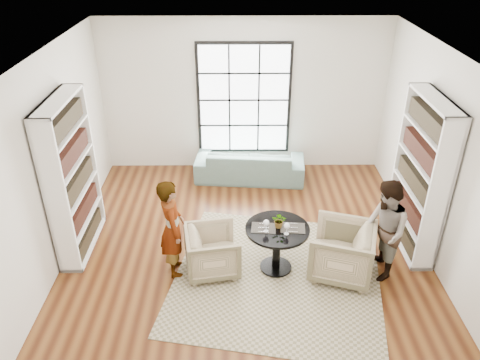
{
  "coord_description": "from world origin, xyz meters",
  "views": [
    {
      "loc": [
        -0.15,
        -5.7,
        4.51
      ],
      "look_at": [
        -0.1,
        0.4,
        1.1
      ],
      "focal_mm": 35.0,
      "sensor_mm": 36.0,
      "label": 1
    }
  ],
  "objects_px": {
    "armchair_right": "(342,251)",
    "person_left": "(172,228)",
    "sofa": "(250,164)",
    "wine_glass_right": "(287,226)",
    "armchair_left": "(213,251)",
    "flower_centerpiece": "(280,220)",
    "wine_glass_left": "(266,223)",
    "pedestal_table": "(277,239)",
    "person_right": "(384,231)"
  },
  "relations": [
    {
      "from": "armchair_right",
      "to": "sofa",
      "type": "bearing_deg",
      "value": -139.19
    },
    {
      "from": "person_left",
      "to": "armchair_right",
      "type": "bearing_deg",
      "value": -105.6
    },
    {
      "from": "sofa",
      "to": "armchair_left",
      "type": "xyz_separation_m",
      "value": [
        -0.61,
        -2.8,
        0.04
      ]
    },
    {
      "from": "sofa",
      "to": "person_left",
      "type": "height_order",
      "value": "person_left"
    },
    {
      "from": "person_left",
      "to": "person_right",
      "type": "distance_m",
      "value": 2.94
    },
    {
      "from": "armchair_left",
      "to": "person_left",
      "type": "relative_size",
      "value": 0.51
    },
    {
      "from": "sofa",
      "to": "armchair_right",
      "type": "xyz_separation_m",
      "value": [
        1.22,
        -2.88,
        0.09
      ]
    },
    {
      "from": "armchair_left",
      "to": "person_left",
      "type": "height_order",
      "value": "person_left"
    },
    {
      "from": "armchair_right",
      "to": "person_left",
      "type": "height_order",
      "value": "person_left"
    },
    {
      "from": "person_left",
      "to": "person_right",
      "type": "height_order",
      "value": "same"
    },
    {
      "from": "wine_glass_right",
      "to": "pedestal_table",
      "type": "bearing_deg",
      "value": 126.83
    },
    {
      "from": "armchair_left",
      "to": "wine_glass_right",
      "type": "bearing_deg",
      "value": -106.45
    },
    {
      "from": "pedestal_table",
      "to": "person_right",
      "type": "relative_size",
      "value": 0.61
    },
    {
      "from": "armchair_left",
      "to": "armchair_right",
      "type": "xyz_separation_m",
      "value": [
        1.83,
        -0.08,
        0.05
      ]
    },
    {
      "from": "person_right",
      "to": "wine_glass_left",
      "type": "xyz_separation_m",
      "value": [
        -1.63,
        0.03,
        0.12
      ]
    },
    {
      "from": "person_left",
      "to": "wine_glass_right",
      "type": "height_order",
      "value": "person_left"
    },
    {
      "from": "armchair_left",
      "to": "armchair_right",
      "type": "relative_size",
      "value": 0.87
    },
    {
      "from": "wine_glass_left",
      "to": "wine_glass_right",
      "type": "distance_m",
      "value": 0.28
    },
    {
      "from": "person_right",
      "to": "flower_centerpiece",
      "type": "bearing_deg",
      "value": -96.0
    },
    {
      "from": "armchair_left",
      "to": "wine_glass_right",
      "type": "relative_size",
      "value": 4.19
    },
    {
      "from": "armchair_left",
      "to": "person_right",
      "type": "height_order",
      "value": "person_right"
    },
    {
      "from": "armchair_right",
      "to": "flower_centerpiece",
      "type": "relative_size",
      "value": 3.95
    },
    {
      "from": "sofa",
      "to": "wine_glass_right",
      "type": "distance_m",
      "value": 2.99
    },
    {
      "from": "person_right",
      "to": "wine_glass_left",
      "type": "height_order",
      "value": "person_right"
    },
    {
      "from": "armchair_left",
      "to": "armchair_right",
      "type": "bearing_deg",
      "value": -102.56
    },
    {
      "from": "armchair_right",
      "to": "pedestal_table",
      "type": "bearing_deg",
      "value": -79.38
    },
    {
      "from": "person_left",
      "to": "wine_glass_left",
      "type": "bearing_deg",
      "value": -106.08
    },
    {
      "from": "armchair_right",
      "to": "wine_glass_left",
      "type": "distance_m",
      "value": 1.18
    },
    {
      "from": "person_left",
      "to": "wine_glass_right",
      "type": "relative_size",
      "value": 8.29
    },
    {
      "from": "sofa",
      "to": "wine_glass_right",
      "type": "height_order",
      "value": "wine_glass_right"
    },
    {
      "from": "armchair_left",
      "to": "wine_glass_right",
      "type": "xyz_separation_m",
      "value": [
        1.03,
        -0.12,
        0.51
      ]
    },
    {
      "from": "pedestal_table",
      "to": "wine_glass_left",
      "type": "distance_m",
      "value": 0.39
    },
    {
      "from": "armchair_right",
      "to": "wine_glass_right",
      "type": "distance_m",
      "value": 0.92
    },
    {
      "from": "sofa",
      "to": "wine_glass_right",
      "type": "xyz_separation_m",
      "value": [
        0.42,
        -2.91,
        0.55
      ]
    },
    {
      "from": "flower_centerpiece",
      "to": "person_left",
      "type": "bearing_deg",
      "value": -177.98
    },
    {
      "from": "person_left",
      "to": "armchair_left",
      "type": "bearing_deg",
      "value": -103.56
    },
    {
      "from": "armchair_left",
      "to": "flower_centerpiece",
      "type": "bearing_deg",
      "value": -96.73
    },
    {
      "from": "pedestal_table",
      "to": "wine_glass_left",
      "type": "xyz_separation_m",
      "value": [
        -0.17,
        -0.09,
        0.34
      ]
    },
    {
      "from": "person_left",
      "to": "wine_glass_right",
      "type": "xyz_separation_m",
      "value": [
        1.58,
        -0.12,
        0.11
      ]
    },
    {
      "from": "armchair_left",
      "to": "wine_glass_left",
      "type": "distance_m",
      "value": 0.92
    },
    {
      "from": "wine_glass_right",
      "to": "flower_centerpiece",
      "type": "distance_m",
      "value": 0.19
    },
    {
      "from": "person_left",
      "to": "wine_glass_right",
      "type": "distance_m",
      "value": 1.59
    },
    {
      "from": "wine_glass_left",
      "to": "person_right",
      "type": "bearing_deg",
      "value": -0.96
    },
    {
      "from": "pedestal_table",
      "to": "wine_glass_left",
      "type": "height_order",
      "value": "wine_glass_left"
    },
    {
      "from": "wine_glass_right",
      "to": "armchair_right",
      "type": "bearing_deg",
      "value": 2.39
    },
    {
      "from": "wine_glass_right",
      "to": "armchair_left",
      "type": "bearing_deg",
      "value": 173.46
    },
    {
      "from": "person_right",
      "to": "wine_glass_left",
      "type": "distance_m",
      "value": 1.63
    },
    {
      "from": "pedestal_table",
      "to": "flower_centerpiece",
      "type": "distance_m",
      "value": 0.31
    },
    {
      "from": "sofa",
      "to": "person_left",
      "type": "xyz_separation_m",
      "value": [
        -1.16,
        -2.8,
        0.44
      ]
    },
    {
      "from": "pedestal_table",
      "to": "sofa",
      "type": "xyz_separation_m",
      "value": [
        -0.31,
        2.77,
        -0.22
      ]
    }
  ]
}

